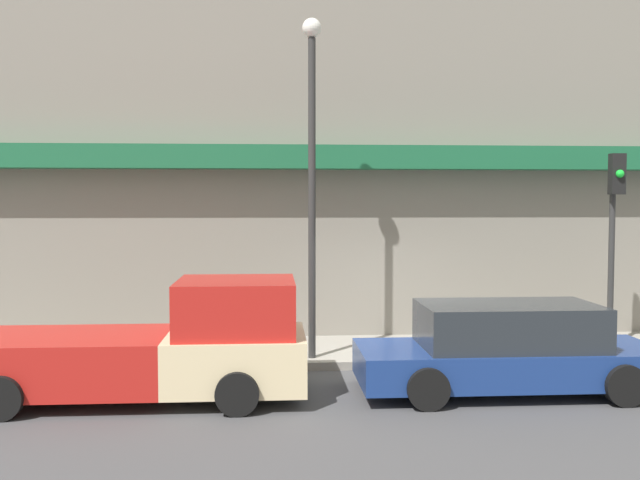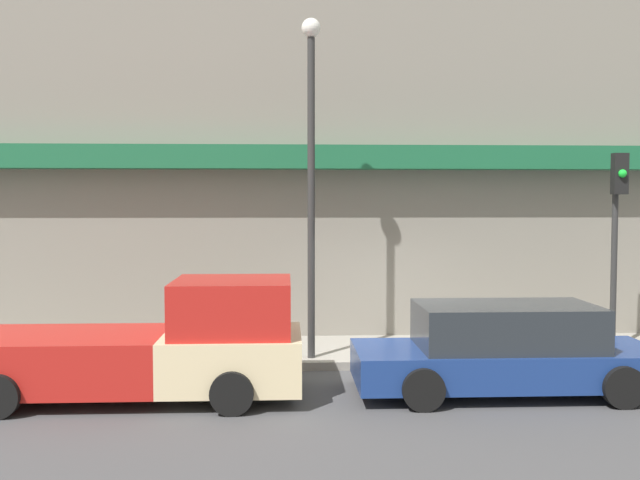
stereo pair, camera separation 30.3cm
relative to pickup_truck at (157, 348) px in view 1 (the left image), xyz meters
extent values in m
plane|color=#424244|center=(4.21, 1.67, -0.81)|extent=(80.00, 80.00, 0.00)
cube|color=gray|center=(4.21, 2.98, -0.73)|extent=(36.00, 2.62, 0.16)
cube|color=gray|center=(4.21, 5.79, 3.93)|extent=(19.80, 3.00, 9.47)
cube|color=#195B38|center=(4.21, 3.99, 3.25)|extent=(18.22, 0.60, 0.50)
cube|color=beige|center=(1.24, 0.00, -0.19)|extent=(2.16, 1.93, 0.82)
cube|color=#B21E19|center=(1.24, 0.00, 0.65)|extent=(1.83, 1.77, 0.85)
cube|color=#B21E19|center=(-1.46, 0.00, -0.19)|extent=(3.23, 1.93, 0.82)
cylinder|color=black|center=(1.29, 0.96, -0.49)|extent=(0.64, 0.22, 0.64)
cylinder|color=black|center=(1.29, -0.96, -0.49)|extent=(0.64, 0.22, 0.64)
cylinder|color=black|center=(-2.05, 0.96, -0.49)|extent=(0.64, 0.22, 0.64)
cylinder|color=black|center=(-2.05, -0.96, -0.49)|extent=(0.64, 0.22, 0.64)
cube|color=navy|center=(5.63, 0.00, -0.33)|extent=(4.89, 1.78, 0.56)
cube|color=#23282D|center=(5.63, 0.00, 0.30)|extent=(2.84, 1.60, 0.70)
cylinder|color=black|center=(7.15, 0.89, -0.49)|extent=(0.64, 0.22, 0.64)
cylinder|color=black|center=(7.15, -0.89, -0.49)|extent=(0.64, 0.22, 0.64)
cylinder|color=black|center=(4.11, 0.89, -0.49)|extent=(0.64, 0.22, 0.64)
cylinder|color=black|center=(4.11, -0.89, -0.49)|extent=(0.64, 0.22, 0.64)
cylinder|color=#196633|center=(6.08, 2.08, -0.40)|extent=(0.21, 0.21, 0.50)
sphere|color=#196633|center=(6.08, 2.08, -0.08)|extent=(0.19, 0.19, 0.19)
cylinder|color=#2D2D2D|center=(2.56, 2.11, 2.34)|extent=(0.14, 0.14, 5.99)
sphere|color=silver|center=(2.56, 2.11, 5.51)|extent=(0.36, 0.36, 0.36)
cylinder|color=#2D2D2D|center=(8.57, 2.51, 1.29)|extent=(0.12, 0.12, 3.90)
cube|color=black|center=(8.57, 2.35, 2.84)|extent=(0.28, 0.20, 0.80)
sphere|color=green|center=(8.57, 2.23, 2.84)|extent=(0.16, 0.16, 0.16)
camera|label=1|loc=(1.79, -11.23, 2.30)|focal=40.00mm
camera|label=2|loc=(2.10, -11.24, 2.30)|focal=40.00mm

